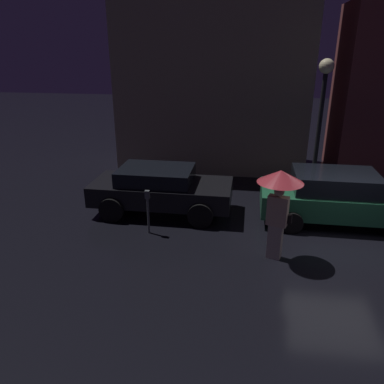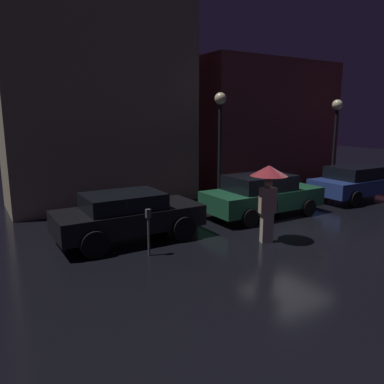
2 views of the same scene
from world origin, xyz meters
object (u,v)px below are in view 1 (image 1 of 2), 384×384
Objects in this scene: parked_car_green at (338,197)px; street_lamp_near at (323,99)px; parking_meter at (148,207)px; pedestrian_with_umbrella at (279,192)px; parked_car_black at (161,188)px.

parked_car_green is 0.99× the size of street_lamp_near.
street_lamp_near is (4.78, 3.65, 2.43)m from parking_meter.
parked_car_green is 5.37m from parking_meter.
street_lamp_near is (1.47, 4.43, 1.51)m from pedestrian_with_umbrella.
parked_car_green reaches higher than parked_car_black.
pedestrian_with_umbrella reaches higher than parking_meter.
pedestrian_with_umbrella is at bearing -108.41° from street_lamp_near.
parked_car_green is (5.14, 0.08, 0.01)m from parked_car_black.
parked_car_black reaches higher than parking_meter.
parked_car_black is 0.95× the size of street_lamp_near.
pedestrian_with_umbrella is 0.50× the size of street_lamp_near.
street_lamp_near is at bearing 99.94° from parked_car_green.
parked_car_green is at bearing 16.48° from parking_meter.
parked_car_green is 1.99× the size of pedestrian_with_umbrella.
street_lamp_near reaches higher than pedestrian_with_umbrella.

